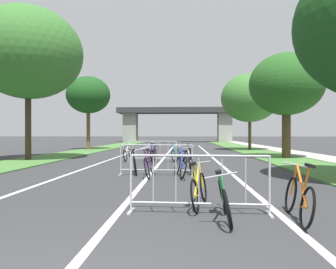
{
  "coord_description": "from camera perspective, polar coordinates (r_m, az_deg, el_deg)",
  "views": [
    {
      "loc": [
        1.19,
        -2.22,
        1.43
      ],
      "look_at": [
        -0.21,
        25.09,
        1.33
      ],
      "focal_mm": 34.3,
      "sensor_mm": 36.0,
      "label": 1
    }
  ],
  "objects": [
    {
      "name": "tree_right_oak_mid",
      "position": [
        27.96,
        14.32,
        6.32
      ],
      "size": [
        4.8,
        4.8,
        6.46
      ],
      "color": "#4C3823",
      "rests_on": "ground"
    },
    {
      "name": "bicycle_silver_5",
      "position": [
        11.46,
        4.02,
        -5.05
      ],
      "size": [
        0.51,
        1.67,
        0.95
      ],
      "rotation": [
        0.0,
        0.0,
        0.07
      ],
      "color": "black",
      "rests_on": "ground"
    },
    {
      "name": "grass_verge_left",
      "position": [
        28.46,
        -13.02,
        -2.64
      ],
      "size": [
        2.86,
        61.39,
        0.05
      ],
      "primitive_type": "cube",
      "color": "#477A38",
      "rests_on": "ground"
    },
    {
      "name": "bicycle_orange_4",
      "position": [
        5.76,
        22.2,
        -10.4
      ],
      "size": [
        0.55,
        1.72,
        0.96
      ],
      "rotation": [
        0.0,
        0.0,
        -0.1
      ],
      "color": "black",
      "rests_on": "ground"
    },
    {
      "name": "lane_stripe_right_lane",
      "position": [
        20.09,
        7.7,
        -3.87
      ],
      "size": [
        0.14,
        35.51,
        0.01
      ],
      "primitive_type": "cube",
      "color": "silver",
      "rests_on": "ground"
    },
    {
      "name": "crowd_barrier_second",
      "position": [
        10.96,
        -2.14,
        -4.54
      ],
      "size": [
        2.53,
        0.57,
        1.05
      ],
      "rotation": [
        0.0,
        0.0,
        -0.05
      ],
      "color": "#ADADB2",
      "rests_on": "ground"
    },
    {
      "name": "tree_left_cypress_far",
      "position": [
        28.83,
        -13.98,
        6.81
      ],
      "size": [
        3.77,
        3.77,
        6.38
      ],
      "color": "brown",
      "rests_on": "ground"
    },
    {
      "name": "overpass_bridge",
      "position": [
        53.03,
        1.64,
        3.03
      ],
      "size": [
        19.52,
        4.22,
        5.63
      ],
      "color": "#2D2D30",
      "rests_on": "ground"
    },
    {
      "name": "crowd_barrier_nearest",
      "position": [
        5.79,
        5.5,
        -8.79
      ],
      "size": [
        2.53,
        0.55,
        1.05
      ],
      "rotation": [
        0.0,
        0.0,
        -0.04
      ],
      "color": "#ADADB2",
      "rests_on": "ground"
    },
    {
      "name": "grass_verge_right",
      "position": [
        27.9,
        14.17,
        -2.69
      ],
      "size": [
        2.86,
        61.39,
        0.05
      ],
      "primitive_type": "cube",
      "color": "#477A38",
      "rests_on": "ground"
    },
    {
      "name": "bicycle_white_8",
      "position": [
        16.71,
        -7.16,
        -3.5
      ],
      "size": [
        0.42,
        1.65,
        0.94
      ],
      "rotation": [
        0.0,
        0.0,
        -0.09
      ],
      "color": "black",
      "rests_on": "ground"
    },
    {
      "name": "lane_stripe_left_lane",
      "position": [
        20.43,
        -8.52,
        -3.8
      ],
      "size": [
        0.14,
        35.51,
        0.01
      ],
      "primitive_type": "cube",
      "color": "silver",
      "rests_on": "ground"
    },
    {
      "name": "bicycle_purple_10",
      "position": [
        10.5,
        -3.38,
        -5.49
      ],
      "size": [
        0.51,
        1.78,
        1.01
      ],
      "rotation": [
        0.0,
        0.0,
        3.11
      ],
      "color": "black",
      "rests_on": "ground"
    },
    {
      "name": "bicycle_black_6",
      "position": [
        11.43,
        -5.93,
        -5.26
      ],
      "size": [
        0.55,
        1.55,
        0.89
      ],
      "rotation": [
        0.0,
        0.0,
        0.19
      ],
      "color": "black",
      "rests_on": "ground"
    },
    {
      "name": "bicycle_green_9",
      "position": [
        5.45,
        9.97,
        -11.33
      ],
      "size": [
        0.49,
        1.6,
        0.86
      ],
      "rotation": [
        0.0,
        0.0,
        3.1
      ],
      "color": "black",
      "rests_on": "ground"
    },
    {
      "name": "sidewalk_path_right",
      "position": [
        28.48,
        19.01,
        -2.61
      ],
      "size": [
        2.03,
        61.39,
        0.08
      ],
      "primitive_type": "cube",
      "color": "#ADA89E",
      "rests_on": "ground"
    },
    {
      "name": "bicycle_blue_1",
      "position": [
        15.77,
        -2.93,
        -3.6
      ],
      "size": [
        0.61,
        1.75,
        1.02
      ],
      "rotation": [
        0.0,
        0.0,
        -0.14
      ],
      "color": "black",
      "rests_on": "ground"
    },
    {
      "name": "bicycle_blue_11",
      "position": [
        10.41,
        2.25,
        -5.54
      ],
      "size": [
        0.53,
        1.68,
        1.02
      ],
      "rotation": [
        0.0,
        0.0,
        0.2
      ],
      "color": "black",
      "rests_on": "ground"
    },
    {
      "name": "bicycle_teal_2",
      "position": [
        16.5,
        1.39,
        -3.48
      ],
      "size": [
        0.53,
        1.65,
        0.99
      ],
      "rotation": [
        0.0,
        0.0,
        -0.22
      ],
      "color": "black",
      "rests_on": "ground"
    },
    {
      "name": "tree_left_pine_near",
      "position": [
        18.94,
        -23.61,
        13.09
      ],
      "size": [
        5.67,
        5.67,
        8.08
      ],
      "color": "#3D2D1E",
      "rests_on": "ground"
    },
    {
      "name": "bicycle_red_3",
      "position": [
        16.6,
        -2.57,
        -3.49
      ],
      "size": [
        0.55,
        1.71,
        0.94
      ],
      "rotation": [
        0.0,
        0.0,
        3.05
      ],
      "color": "black",
      "rests_on": "ground"
    },
    {
      "name": "bicycle_purple_0",
      "position": [
        15.54,
        3.52,
        -3.66
      ],
      "size": [
        0.61,
        1.68,
        0.95
      ],
      "rotation": [
        0.0,
        0.0,
        -0.18
      ],
      "color": "black",
      "rests_on": "ground"
    },
    {
      "name": "lane_stripe_center",
      "position": [
        20.06,
        -0.48,
        -3.87
      ],
      "size": [
        0.14,
        35.51,
        0.01
      ],
      "primitive_type": "cube",
      "color": "silver",
      "rests_on": "ground"
    },
    {
      "name": "bicycle_yellow_7",
      "position": [
        6.31,
        5.52,
        -9.59
      ],
      "size": [
        0.48,
        1.61,
        0.89
      ],
      "rotation": [
        0.0,
        0.0,
        -0.2
      ],
      "color": "black",
      "rests_on": "ground"
    },
    {
      "name": "tree_right_oak_near",
      "position": [
        19.51,
        20.29,
        8.31
      ],
      "size": [
        4.14,
        4.14,
        5.97
      ],
      "color": "#4C3823",
      "rests_on": "ground"
    },
    {
      "name": "crowd_barrier_third",
      "position": [
        16.16,
        -2.87,
        -3.01
      ],
      "size": [
        2.53,
        0.57,
        1.05
      ],
      "rotation": [
        0.0,
        0.0,
        -0.05
      ],
      "color": "#ADADB2",
      "rests_on": "ground"
    }
  ]
}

